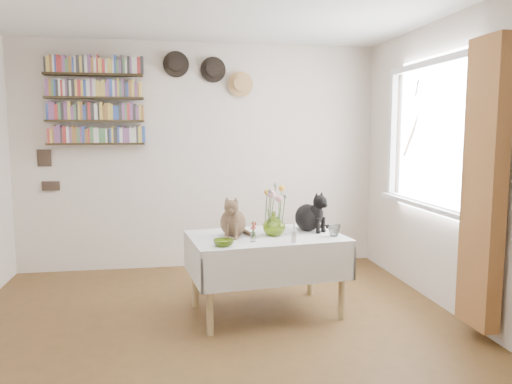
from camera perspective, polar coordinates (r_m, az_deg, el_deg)
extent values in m
cube|color=brown|center=(3.72, -4.04, -17.76)|extent=(4.04, 4.54, 0.04)
cube|color=beige|center=(5.65, -6.40, 4.06)|extent=(4.04, 0.04, 2.54)
cube|color=beige|center=(1.18, 6.34, -7.37)|extent=(4.04, 0.04, 2.54)
cube|color=beige|center=(4.11, 25.12, 2.32)|extent=(0.04, 4.54, 2.54)
cube|color=white|center=(4.75, 19.27, 6.17)|extent=(0.01, 1.40, 1.20)
cube|color=white|center=(4.79, 19.59, 13.72)|extent=(0.06, 1.52, 0.06)
cube|color=white|center=(4.80, 18.96, -1.37)|extent=(0.06, 1.52, 0.06)
cube|color=white|center=(4.13, 24.17, 5.87)|extent=(0.06, 0.06, 1.20)
cube|color=white|center=(5.40, 15.53, 6.37)|extent=(0.06, 0.06, 1.20)
cube|color=white|center=(4.78, 18.65, -1.38)|extent=(0.12, 1.50, 0.04)
cube|color=brown|center=(3.95, 24.60, 0.72)|extent=(0.12, 0.38, 2.10)
cube|color=white|center=(4.18, 1.13, -5.33)|extent=(1.34, 0.96, 0.05)
cylinder|color=tan|center=(3.84, -5.32, -11.71)|extent=(0.05, 0.05, 0.62)
cylinder|color=tan|center=(4.18, 9.77, -10.19)|extent=(0.05, 0.05, 0.62)
cylinder|color=tan|center=(4.44, -7.00, -9.10)|extent=(0.05, 0.05, 0.62)
cylinder|color=tan|center=(4.74, 6.26, -8.05)|extent=(0.05, 0.05, 0.62)
imported|color=#9EBF37|center=(4.15, 2.06, -3.64)|extent=(0.24, 0.24, 0.20)
imported|color=#9EBF37|center=(3.80, -3.73, -5.82)|extent=(0.21, 0.21, 0.05)
imported|color=white|center=(4.18, 8.92, -4.37)|extent=(0.14, 0.14, 0.10)
cylinder|color=white|center=(3.92, 4.35, -5.09)|extent=(0.05, 0.05, 0.10)
cylinder|color=white|center=(3.90, 4.36, -3.85)|extent=(0.02, 0.02, 0.08)
cylinder|color=white|center=(3.94, -0.38, -5.18)|extent=(0.04, 0.04, 0.07)
cone|color=white|center=(4.41, 7.75, -3.90)|extent=(0.05, 0.05, 0.07)
sphere|color=beige|center=(4.40, 7.76, -3.29)|extent=(0.03, 0.03, 0.03)
cylinder|color=#4C7233|center=(4.14, 1.63, -2.26)|extent=(0.01, 0.01, 0.30)
sphere|color=pink|center=(4.12, 1.64, -0.20)|extent=(0.07, 0.07, 0.07)
cylinder|color=#4C7233|center=(4.13, 2.67, -2.58)|extent=(0.01, 0.01, 0.26)
sphere|color=pink|center=(4.11, 2.68, -0.79)|extent=(0.06, 0.06, 0.06)
cylinder|color=#4C7233|center=(4.17, 2.79, -1.91)|extent=(0.01, 0.01, 0.34)
sphere|color=yellow|center=(4.15, 2.81, 0.41)|extent=(0.06, 0.06, 0.06)
cylinder|color=#4C7233|center=(4.16, 1.15, -2.14)|extent=(0.01, 0.01, 0.31)
sphere|color=yellow|center=(4.14, 1.15, -0.02)|extent=(0.05, 0.05, 0.05)
cylinder|color=#4C7233|center=(4.18, 1.93, -1.69)|extent=(0.01, 0.01, 0.37)
sphere|color=#999E93|center=(4.15, 1.94, 0.83)|extent=(0.04, 0.04, 0.04)
cylinder|color=#4C7233|center=(4.09, 1.47, -2.15)|extent=(0.01, 0.01, 0.33)
sphere|color=#999E93|center=(4.07, 1.48, 0.14)|extent=(0.04, 0.04, 0.04)
cylinder|color=#4C7233|center=(4.11, 3.14, -2.40)|extent=(0.01, 0.01, 0.29)
sphere|color=#999E93|center=(4.09, 3.15, -0.40)|extent=(0.04, 0.04, 0.04)
cube|color=#312614|center=(5.58, -17.76, 5.28)|extent=(1.00, 0.16, 0.02)
cube|color=#312614|center=(5.58, -17.85, 7.74)|extent=(1.00, 0.16, 0.02)
cube|color=#312614|center=(5.59, -17.94, 10.20)|extent=(1.00, 0.16, 0.02)
cube|color=#312614|center=(5.61, -18.04, 12.64)|extent=(1.00, 0.16, 0.02)
cylinder|color=black|center=(5.62, -9.14, 14.22)|extent=(0.28, 0.02, 0.28)
cylinder|color=black|center=(5.58, -9.14, 14.27)|extent=(0.16, 0.08, 0.16)
cylinder|color=black|center=(5.63, -4.94, 13.75)|extent=(0.28, 0.02, 0.28)
cylinder|color=black|center=(5.59, -4.90, 13.80)|extent=(0.16, 0.08, 0.16)
cylinder|color=tan|center=(5.65, -1.82, 12.22)|extent=(0.28, 0.02, 0.28)
cylinder|color=tan|center=(5.61, -1.76, 12.26)|extent=(0.16, 0.08, 0.16)
cube|color=#38281E|center=(5.76, -23.04, 3.60)|extent=(0.14, 0.02, 0.18)
cube|color=#38281E|center=(5.77, -22.41, 0.64)|extent=(0.18, 0.02, 0.10)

